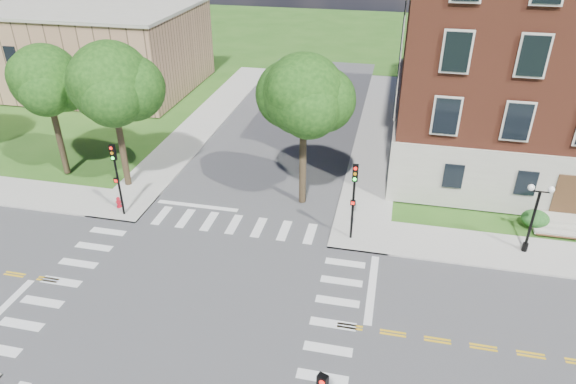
% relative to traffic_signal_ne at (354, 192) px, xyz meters
% --- Properties ---
extents(ground, '(160.00, 160.00, 0.00)m').
position_rel_traffic_signal_ne_xyz_m(ground, '(-7.22, -7.18, -3.19)').
color(ground, '#275317').
rests_on(ground, ground).
extents(road_ew, '(90.00, 12.00, 0.01)m').
position_rel_traffic_signal_ne_xyz_m(road_ew, '(-7.22, -7.18, -3.18)').
color(road_ew, '#3D3D3F').
rests_on(road_ew, ground).
extents(road_ns, '(12.00, 90.00, 0.01)m').
position_rel_traffic_signal_ne_xyz_m(road_ns, '(-7.22, -7.18, -3.18)').
color(road_ns, '#3D3D3F').
rests_on(road_ns, ground).
extents(sidewalk_ne, '(34.00, 34.00, 0.12)m').
position_rel_traffic_signal_ne_xyz_m(sidewalk_ne, '(8.15, 8.19, -3.13)').
color(sidewalk_ne, '#9E9B93').
rests_on(sidewalk_ne, ground).
extents(sidewalk_nw, '(34.00, 34.00, 0.12)m').
position_rel_traffic_signal_ne_xyz_m(sidewalk_nw, '(-22.60, 8.19, -3.13)').
color(sidewalk_nw, '#9E9B93').
rests_on(sidewalk_nw, ground).
extents(crosswalk_east, '(2.20, 10.20, 0.02)m').
position_rel_traffic_signal_ne_xyz_m(crosswalk_east, '(-0.02, -7.18, -3.19)').
color(crosswalk_east, silver).
rests_on(crosswalk_east, ground).
extents(stop_bar_east, '(0.40, 5.50, 0.00)m').
position_rel_traffic_signal_ne_xyz_m(stop_bar_east, '(1.58, -4.18, -3.19)').
color(stop_bar_east, silver).
rests_on(stop_bar_east, ground).
extents(secondary_building, '(20.40, 15.40, 8.30)m').
position_rel_traffic_signal_ne_xyz_m(secondary_building, '(-29.22, 22.82, 1.09)').
color(secondary_building, '#A27759').
rests_on(secondary_building, ground).
extents(tree_b, '(4.62, 4.62, 9.32)m').
position_rel_traffic_signal_ne_xyz_m(tree_b, '(-21.20, 3.89, 3.90)').
color(tree_b, '#332719').
rests_on(tree_b, ground).
extents(tree_c, '(5.29, 5.29, 9.94)m').
position_rel_traffic_signal_ne_xyz_m(tree_c, '(-15.99, 3.24, 4.20)').
color(tree_c, '#332719').
rests_on(tree_c, ground).
extents(tree_d, '(4.93, 4.93, 9.83)m').
position_rel_traffic_signal_ne_xyz_m(tree_d, '(-3.61, 3.52, 4.26)').
color(tree_d, '#332719').
rests_on(tree_d, ground).
extents(traffic_signal_ne, '(0.34, 0.38, 4.80)m').
position_rel_traffic_signal_ne_xyz_m(traffic_signal_ne, '(0.00, 0.00, 0.00)').
color(traffic_signal_ne, black).
rests_on(traffic_signal_ne, ground).
extents(traffic_signal_nw, '(0.32, 0.35, 4.80)m').
position_rel_traffic_signal_ne_xyz_m(traffic_signal_nw, '(-14.37, -0.46, 0.00)').
color(traffic_signal_nw, black).
rests_on(traffic_signal_nw, ground).
extents(twin_lamp_west, '(1.36, 0.36, 4.23)m').
position_rel_traffic_signal_ne_xyz_m(twin_lamp_west, '(9.79, 0.84, -0.66)').
color(twin_lamp_west, black).
rests_on(twin_lamp_west, ground).
extents(fire_hydrant, '(0.35, 0.35, 0.75)m').
position_rel_traffic_signal_ne_xyz_m(fire_hydrant, '(-15.06, 0.22, -2.72)').
color(fire_hydrant, '#AC0D1C').
rests_on(fire_hydrant, ground).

